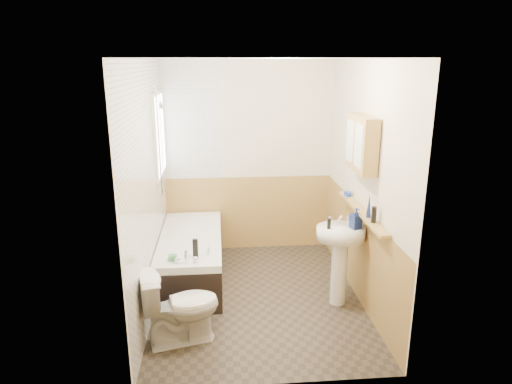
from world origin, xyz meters
TOP-DOWN VIEW (x-y plane):
  - floor at (0.00, 0.00)m, footprint 2.80×2.80m
  - ceiling at (0.00, 0.00)m, footprint 2.80×2.80m
  - wall_back at (0.00, 1.41)m, footprint 2.20×0.02m
  - wall_front at (0.00, -1.41)m, footprint 2.20×0.02m
  - wall_left at (-1.11, 0.00)m, footprint 0.02×2.80m
  - wall_right at (1.11, 0.00)m, footprint 0.02×2.80m
  - wainscot_right at (1.09, 0.00)m, footprint 0.01×2.80m
  - wainscot_front at (0.00, -1.39)m, footprint 2.20×0.01m
  - wainscot_back at (0.00, 1.39)m, footprint 2.20×0.01m
  - tile_cladding_left at (-1.09, 0.00)m, footprint 0.01×2.80m
  - tile_return_back at (-0.73, 1.39)m, footprint 0.75×0.01m
  - window at (-1.06, 0.95)m, footprint 0.03×0.79m
  - bathtub at (-0.73, 0.52)m, footprint 0.70×1.69m
  - shower_riser at (-1.04, 0.68)m, footprint 0.11×0.08m
  - toilet at (-0.76, -0.73)m, footprint 0.78×0.56m
  - sink at (0.84, -0.19)m, footprint 0.50×0.41m
  - pine_shelf at (1.04, -0.18)m, footprint 0.10×1.40m
  - medicine_cabinet at (1.01, -0.13)m, footprint 0.15×0.60m
  - foam_can at (1.04, -0.55)m, footprint 0.06×0.06m
  - green_bottle at (1.04, -0.40)m, footprint 0.06×0.06m
  - black_jar at (1.04, 0.32)m, footprint 0.09×0.09m
  - soap_bottle at (0.97, -0.25)m, footprint 0.15×0.23m
  - clear_bottle at (0.70, -0.23)m, footprint 0.04×0.04m
  - blue_gel at (-0.64, -0.08)m, footprint 0.06×0.04m
  - cream_jar at (-0.87, -0.14)m, footprint 0.10×0.10m
  - orange_bottle at (-0.51, -0.03)m, footprint 0.03×0.03m

SIDE VIEW (x-z plane):
  - floor at x=0.00m, z-range 0.00..0.00m
  - bathtub at x=-0.73m, z-range -0.06..0.62m
  - toilet at x=-0.76m, z-range 0.00..0.69m
  - wainscot_right at x=1.09m, z-range 0.00..1.00m
  - wainscot_front at x=0.00m, z-range 0.00..1.00m
  - wainscot_back at x=0.00m, z-range 0.00..1.00m
  - cream_jar at x=-0.87m, z-range 0.54..0.59m
  - orange_bottle at x=-0.51m, z-range 0.54..0.62m
  - sink at x=0.84m, z-range 0.13..1.10m
  - blue_gel at x=-0.64m, z-range 0.54..0.73m
  - soap_bottle at x=0.97m, z-range 0.86..0.96m
  - clear_bottle at x=0.70m, z-range 0.86..0.97m
  - pine_shelf at x=1.04m, z-range 1.00..1.03m
  - black_jar at x=1.04m, z-range 1.03..1.08m
  - foam_can at x=1.04m, z-range 1.03..1.18m
  - green_bottle at x=1.04m, z-range 1.03..1.26m
  - wall_back at x=0.00m, z-range 0.00..2.50m
  - wall_front at x=0.00m, z-range 0.00..2.50m
  - wall_left at x=-1.11m, z-range 0.00..2.50m
  - wall_right at x=1.11m, z-range 0.00..2.50m
  - tile_cladding_left at x=-1.09m, z-range 0.00..2.50m
  - window at x=-1.06m, z-range 1.15..2.15m
  - medicine_cabinet at x=1.01m, z-range 1.43..1.97m
  - shower_riser at x=-1.04m, z-range 1.09..2.32m
  - tile_return_back at x=-0.73m, z-range 1.00..2.50m
  - ceiling at x=0.00m, z-range 2.50..2.50m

